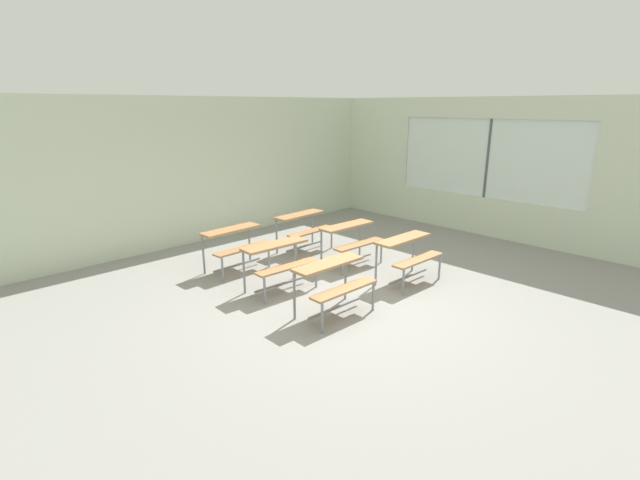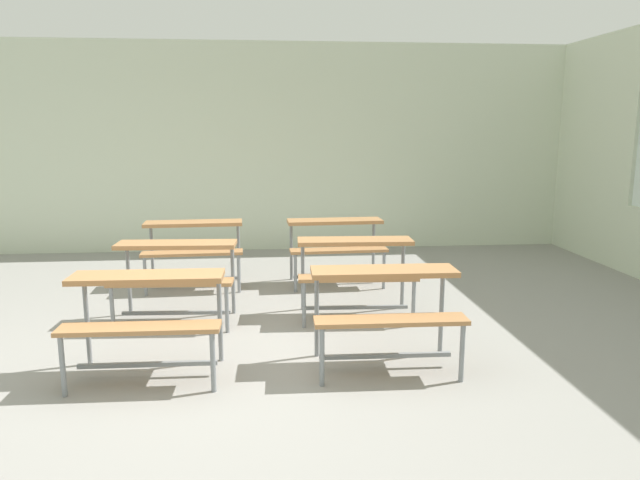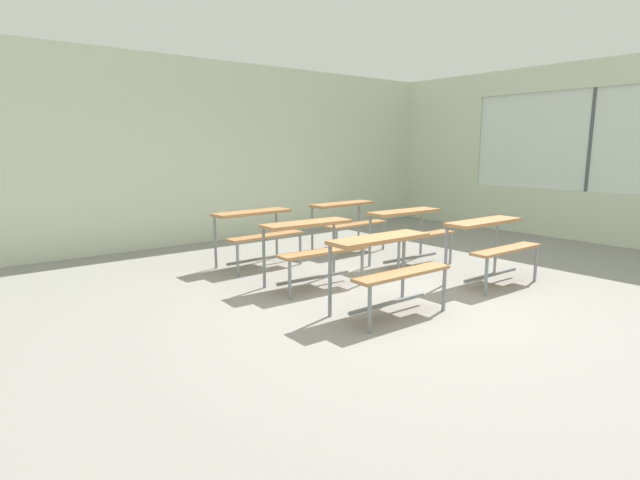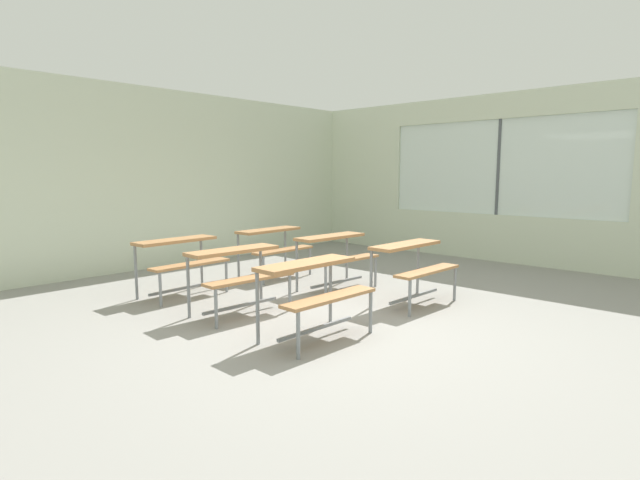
# 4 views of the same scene
# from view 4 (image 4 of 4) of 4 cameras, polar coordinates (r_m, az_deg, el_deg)

# --- Properties ---
(ground) EXTENTS (10.00, 9.00, 0.05)m
(ground) POSITION_cam_4_polar(r_m,az_deg,el_deg) (5.29, 1.88, -10.23)
(ground) COLOR gray
(wall_back) EXTENTS (10.00, 0.12, 3.00)m
(wall_back) POSITION_cam_4_polar(r_m,az_deg,el_deg) (8.68, -21.26, 6.49)
(wall_back) COLOR beige
(wall_back) RESTS_ON ground
(wall_right) EXTENTS (0.12, 9.00, 3.00)m
(wall_right) POSITION_cam_4_polar(r_m,az_deg,el_deg) (9.35, 23.25, 6.11)
(wall_right) COLOR beige
(wall_right) RESTS_ON ground
(desk_bench_r0c0) EXTENTS (1.11, 0.61, 0.74)m
(desk_bench_r0c0) POSITION_cam_4_polar(r_m,az_deg,el_deg) (4.82, -0.67, -4.75)
(desk_bench_r0c0) COLOR #A87547
(desk_bench_r0c0) RESTS_ON ground
(desk_bench_r0c1) EXTENTS (1.11, 0.61, 0.74)m
(desk_bench_r0c1) POSITION_cam_4_polar(r_m,az_deg,el_deg) (6.19, 10.58, -2.11)
(desk_bench_r0c1) COLOR #A87547
(desk_bench_r0c1) RESTS_ON ground
(desk_bench_r1c0) EXTENTS (1.13, 0.65, 0.74)m
(desk_bench_r1c0) POSITION_cam_4_polar(r_m,az_deg,el_deg) (5.73, -9.28, -2.87)
(desk_bench_r1c0) COLOR #A87547
(desk_bench_r1c0) RESTS_ON ground
(desk_bench_r1c1) EXTENTS (1.13, 0.64, 0.74)m
(desk_bench_r1c1) POSITION_cam_4_polar(r_m,az_deg,el_deg) (6.88, 1.82, -1.01)
(desk_bench_r1c1) COLOR #A87547
(desk_bench_r1c1) RESTS_ON ground
(desk_bench_r2c0) EXTENTS (1.12, 0.63, 0.74)m
(desk_bench_r2c0) POSITION_cam_4_polar(r_m,az_deg,el_deg) (6.75, -15.63, -1.45)
(desk_bench_r2c0) COLOR #A87547
(desk_bench_r2c0) RESTS_ON ground
(desk_bench_r2c1) EXTENTS (1.12, 0.63, 0.74)m
(desk_bench_r2c1) POSITION_cam_4_polar(r_m,az_deg,el_deg) (7.71, -5.31, -0.09)
(desk_bench_r2c1) COLOR #A87547
(desk_bench_r2c1) RESTS_ON ground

